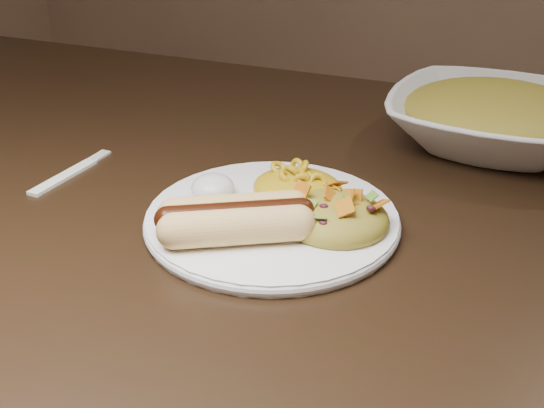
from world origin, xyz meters
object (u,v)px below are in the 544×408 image
at_px(plate, 272,219).
at_px(serving_bowl, 495,122).
at_px(table, 213,248).
at_px(fork, 63,177).

relative_size(plate, serving_bowl, 0.94).
height_order(table, serving_bowl, serving_bowl).
xyz_separation_m(plate, fork, (-0.26, 0.00, -0.00)).
bearing_deg(fork, serving_bowl, 36.22).
bearing_deg(plate, table, 147.41).
distance_m(table, fork, 0.19).
distance_m(table, plate, 0.16).
relative_size(table, plate, 6.37).
xyz_separation_m(fork, serving_bowl, (0.44, 0.29, 0.03)).
bearing_deg(plate, serving_bowl, 58.87).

